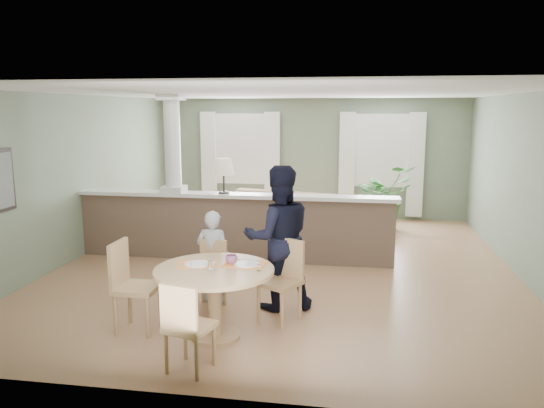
% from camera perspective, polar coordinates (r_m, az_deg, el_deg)
% --- Properties ---
extents(ground, '(8.00, 8.00, 0.00)m').
position_cam_1_polar(ground, '(8.52, 1.50, -6.62)').
color(ground, '#A77B58').
rests_on(ground, ground).
extents(room_shell, '(7.02, 8.02, 2.71)m').
position_cam_1_polar(room_shell, '(8.81, 1.92, 5.94)').
color(room_shell, gray).
rests_on(room_shell, ground).
extents(pony_wall, '(5.32, 0.38, 2.70)m').
position_cam_1_polar(pony_wall, '(8.72, -4.74, -1.47)').
color(pony_wall, brown).
rests_on(pony_wall, ground).
extents(sofa, '(3.05, 1.78, 0.84)m').
position_cam_1_polar(sofa, '(10.34, 0.70, -1.22)').
color(sofa, '#956D51').
rests_on(sofa, ground).
extents(houseplant, '(1.58, 1.54, 1.34)m').
position_cam_1_polar(houseplant, '(11.24, 11.90, 0.77)').
color(houseplant, '#2C6628').
rests_on(houseplant, ground).
extents(dining_table, '(1.29, 1.29, 0.88)m').
position_cam_1_polar(dining_table, '(5.80, -6.15, -8.40)').
color(dining_table, tan).
rests_on(dining_table, ground).
extents(chair_far_boy, '(0.44, 0.44, 0.84)m').
position_cam_1_polar(chair_far_boy, '(6.73, -6.65, -7.15)').
color(chair_far_boy, tan).
rests_on(chair_far_boy, ground).
extents(chair_far_man, '(0.59, 0.59, 0.95)m').
position_cam_1_polar(chair_far_man, '(6.29, 1.23, -7.74)').
color(chair_far_man, tan).
rests_on(chair_far_man, ground).
extents(chair_near, '(0.49, 0.49, 0.89)m').
position_cam_1_polar(chair_near, '(5.12, -9.26, -12.60)').
color(chair_near, tan).
rests_on(chair_near, ground).
extents(chair_side, '(0.46, 0.46, 1.02)m').
position_cam_1_polar(chair_side, '(6.18, -15.00, -8.07)').
color(chair_side, tan).
rests_on(chair_side, ground).
extents(child_person, '(0.46, 0.32, 1.21)m').
position_cam_1_polar(child_person, '(6.83, -6.35, -5.68)').
color(child_person, '#A9A9AE').
rests_on(child_person, ground).
extents(man_person, '(1.05, 0.93, 1.80)m').
position_cam_1_polar(man_person, '(6.54, 0.72, -3.65)').
color(man_person, black).
rests_on(man_person, ground).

